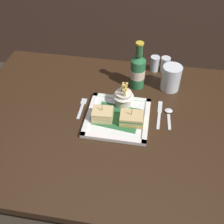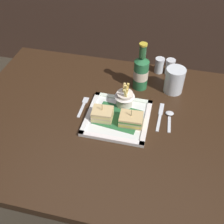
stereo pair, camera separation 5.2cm
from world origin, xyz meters
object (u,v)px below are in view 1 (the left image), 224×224
(square_plate, at_px, (118,117))
(beer_bottle, at_px, (138,70))
(fork, at_px, (82,107))
(water_glass, at_px, (171,79))
(salt_shaker, at_px, (154,64))
(sandwich_half_left, at_px, (103,115))
(pepper_shaker, at_px, (165,65))
(dining_table, at_px, (107,143))
(sandwich_half_right, at_px, (131,119))
(spoon, at_px, (169,113))
(knife, at_px, (159,113))
(fries_cup, at_px, (124,96))

(square_plate, height_order, beer_bottle, beer_bottle)
(beer_bottle, xyz_separation_m, fork, (-0.22, -0.19, -0.09))
(water_glass, height_order, fork, water_glass)
(beer_bottle, relative_size, salt_shaker, 2.97)
(sandwich_half_left, xyz_separation_m, pepper_shaker, (0.24, 0.39, 0.00))
(dining_table, bearing_deg, sandwich_half_right, -4.82)
(water_glass, xyz_separation_m, spoon, (0.00, -0.18, -0.05))
(square_plate, xyz_separation_m, sandwich_half_left, (-0.06, -0.02, 0.03))
(square_plate, bearing_deg, spoon, 16.52)
(sandwich_half_right, relative_size, salt_shaker, 1.23)
(fork, relative_size, salt_shaker, 1.67)
(sandwich_half_left, bearing_deg, square_plate, 19.38)
(dining_table, distance_m, pepper_shaker, 0.48)
(square_plate, xyz_separation_m, fork, (-0.16, 0.04, -0.00))
(fork, height_order, pepper_shaker, pepper_shaker)
(beer_bottle, distance_m, spoon, 0.24)
(fork, xyz_separation_m, salt_shaker, (0.29, 0.33, 0.03))
(dining_table, xyz_separation_m, sandwich_half_right, (0.10, -0.01, 0.19))
(spoon, xyz_separation_m, salt_shaker, (-0.08, 0.31, 0.03))
(knife, distance_m, pepper_shaker, 0.31)
(sandwich_half_right, xyz_separation_m, water_glass, (0.15, 0.26, 0.02))
(knife, xyz_separation_m, spoon, (0.04, 0.00, 0.00))
(dining_table, bearing_deg, fries_cup, 57.93)
(beer_bottle, xyz_separation_m, water_glass, (0.15, 0.01, -0.03))
(sandwich_half_left, distance_m, fork, 0.13)
(dining_table, bearing_deg, water_glass, 44.69)
(water_glass, distance_m, fork, 0.42)
(sandwich_half_left, relative_size, knife, 0.51)
(water_glass, distance_m, knife, 0.19)
(fries_cup, bearing_deg, sandwich_half_left, -125.33)
(spoon, bearing_deg, water_glass, 90.23)
(square_plate, relative_size, knife, 1.52)
(dining_table, relative_size, spoon, 9.90)
(knife, bearing_deg, fork, -177.26)
(beer_bottle, bearing_deg, spoon, -47.69)
(salt_shaker, bearing_deg, dining_table, -114.36)
(knife, bearing_deg, dining_table, -161.85)
(sandwich_half_left, distance_m, water_glass, 0.37)
(knife, bearing_deg, salt_shaker, 97.67)
(fork, bearing_deg, dining_table, -24.83)
(sandwich_half_left, relative_size, beer_bottle, 0.38)
(dining_table, bearing_deg, sandwich_half_left, -147.41)
(square_plate, relative_size, salt_shaker, 3.35)
(dining_table, height_order, knife, knife)
(beer_bottle, height_order, knife, beer_bottle)
(dining_table, distance_m, square_plate, 0.17)
(water_glass, relative_size, knife, 0.70)
(sandwich_half_left, xyz_separation_m, knife, (0.23, 0.08, -0.03))
(dining_table, xyz_separation_m, beer_bottle, (0.10, 0.24, 0.24))
(water_glass, relative_size, pepper_shaker, 1.53)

